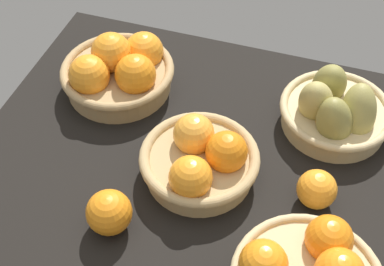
{
  "coord_description": "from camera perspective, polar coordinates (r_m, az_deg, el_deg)",
  "views": [
    {
      "loc": [
        -18.24,
        58.27,
        79.97
      ],
      "look_at": [
        1.66,
        -3.38,
        7.0
      ],
      "focal_mm": 49.24,
      "sensor_mm": 36.0,
      "label": 1
    }
  ],
  "objects": [
    {
      "name": "market_tray",
      "position": [
        0.99,
        0.31,
        -3.71
      ],
      "size": [
        84.0,
        72.0,
        3.0
      ],
      "primitive_type": "cube",
      "color": "black",
      "rests_on": "ground"
    },
    {
      "name": "basket_near_left_pears",
      "position": [
        1.05,
        15.18,
        2.36
      ],
      "size": [
        21.83,
        21.83,
        13.58
      ],
      "color": "tan",
      "rests_on": "market_tray"
    },
    {
      "name": "basket_center",
      "position": [
        0.93,
        0.96,
        -2.9
      ],
      "size": [
        21.58,
        21.58,
        10.34
      ],
      "color": "tan",
      "rests_on": "market_tray"
    },
    {
      "name": "basket_near_right",
      "position": [
        1.1,
        -7.92,
        6.7
      ],
      "size": [
        23.49,
        23.49,
        12.11
      ],
      "color": "tan",
      "rests_on": "market_tray"
    },
    {
      "name": "loose_orange_front_gap",
      "position": [
        0.93,
        13.36,
        -5.95
      ],
      "size": [
        6.93,
        6.93,
        6.93
      ],
      "primitive_type": "sphere",
      "color": "orange",
      "rests_on": "market_tray"
    },
    {
      "name": "loose_orange_back_gap",
      "position": [
        0.88,
        -8.97,
        -8.49
      ],
      "size": [
        7.7,
        7.7,
        7.7
      ],
      "primitive_type": "sphere",
      "color": "orange",
      "rests_on": "market_tray"
    }
  ]
}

